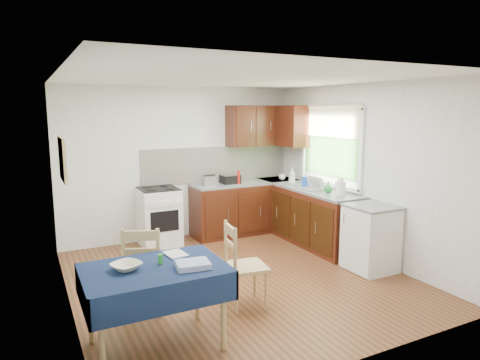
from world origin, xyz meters
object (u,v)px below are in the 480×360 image
kettle (340,187)px  toaster (210,180)px  dish_rack (315,188)px  chair_far (144,267)px  dining_table (155,279)px  sandwich_press (230,178)px  chair_near (242,263)px

kettle → toaster: bearing=130.4°
dish_rack → kettle: size_ratio=1.63×
toaster → dish_rack: size_ratio=0.53×
chair_far → dish_rack: (3.01, 1.10, 0.42)m
dish_rack → kettle: kettle is taller
kettle → dining_table: bearing=-158.4°
dish_rack → sandwich_press: bearing=146.7°
chair_near → toaster: toaster is taller
chair_near → dish_rack: bearing=-46.9°
dish_rack → kettle: 0.56m
sandwich_press → dish_rack: bearing=-66.5°
toaster → kettle: bearing=-42.6°
dining_table → kettle: size_ratio=4.66×
chair_far → dish_rack: size_ratio=2.20×
chair_near → toaster: bearing=-7.2°
sandwich_press → dish_rack: (0.96, -1.09, -0.06)m
chair_near → toaster: (0.68, 2.48, 0.48)m
dining_table → sandwich_press: bearing=36.7°
chair_near → kettle: kettle is taller
sandwich_press → chair_far: bearing=-151.0°
chair_near → dish_rack: (2.02, 1.42, 0.43)m
dining_table → chair_far: chair_far is taller
sandwich_press → dish_rack: dish_rack is taller
chair_near → toaster: 2.62m
dining_table → kettle: 3.36m
chair_far → sandwich_press: 3.03m
chair_near → dish_rack: size_ratio=2.16×
chair_far → kettle: (3.03, 0.54, 0.51)m
toaster → dish_rack: (1.35, -1.06, -0.06)m
chair_far → toaster: bearing=-103.7°
toaster → sandwich_press: size_ratio=0.78×
dining_table → chair_far: 0.70m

